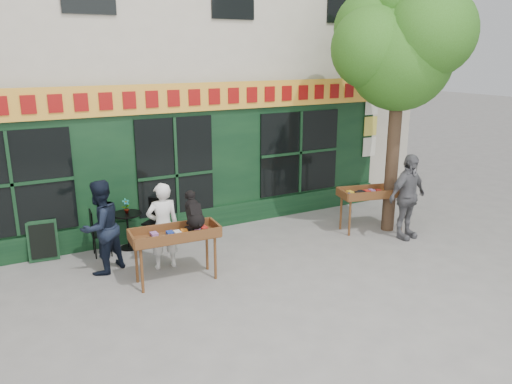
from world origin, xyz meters
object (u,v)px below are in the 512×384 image
Objects in this scene: man_right at (407,197)px; bistro_table at (127,224)px; woman at (163,226)px; man_left at (101,227)px; book_cart_center at (175,237)px; book_cart_right at (373,195)px; dog at (194,209)px.

bistro_table is at bearing 150.07° from man_right.
woman is 5.21m from man_right.
man_left reaches higher than woman.
bistro_table is at bearing 104.34° from book_cart_center.
book_cart_right is 5.89m from man_left.
book_cart_right is 0.86× the size of man_right.
woman is 1.03× the size of book_cart_right.
man_right is at bearing 0.29° from dog.
woman is at bearing 130.47° from man_left.
book_cart_center is 4.82m from book_cart_right.
bistro_table is 1.19m from man_left.
man_right is 6.30m from man_left.
man_left reaches higher than bistro_table.
man_right is (5.11, -0.37, 0.11)m from book_cart_center.
book_cart_right is at bearing 143.30° from man_left.
book_cart_center is 0.94× the size of woman.
man_right is (0.30, -0.75, 0.11)m from book_cart_right.
woman is 1.11m from man_left.
woman is 1.33m from bistro_table.
man_right reaches higher than bistro_table.
woman reaches higher than dog.
book_cart_right is at bearing 104.52° from man_right.
woman reaches higher than book_cart_right.
bistro_table is at bearing -158.49° from man_left.
bistro_table is (-5.45, 2.27, -0.38)m from man_right.
man_right reaches higher than man_left.
book_cart_center is at bearing 94.10° from woman.
dog is 0.79× the size of bistro_table.
man_left reaches higher than book_cart_right.
man_right is 5.92m from bistro_table.
woman is 0.88× the size of man_right.
dog is 0.37× the size of woman.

